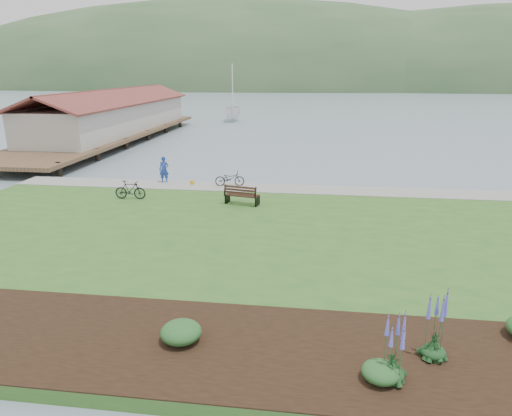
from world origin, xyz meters
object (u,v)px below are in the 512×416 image
(bicycle_a, at_px, (230,178))
(sailboat, at_px, (233,121))
(person, at_px, (164,167))
(park_bench, at_px, (241,195))

(bicycle_a, bearing_deg, sailboat, 0.99)
(bicycle_a, xyz_separation_m, sailboat, (-7.23, 40.75, -0.88))
(person, distance_m, sailboat, 40.58)
(park_bench, relative_size, bicycle_a, 1.05)
(person, height_order, sailboat, sailboat)
(park_bench, bearing_deg, bicycle_a, 121.82)
(park_bench, height_order, person, person)
(person, height_order, bicycle_a, person)
(park_bench, xyz_separation_m, person, (-5.70, 4.29, 0.44))
(sailboat, bearing_deg, park_bench, -85.90)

